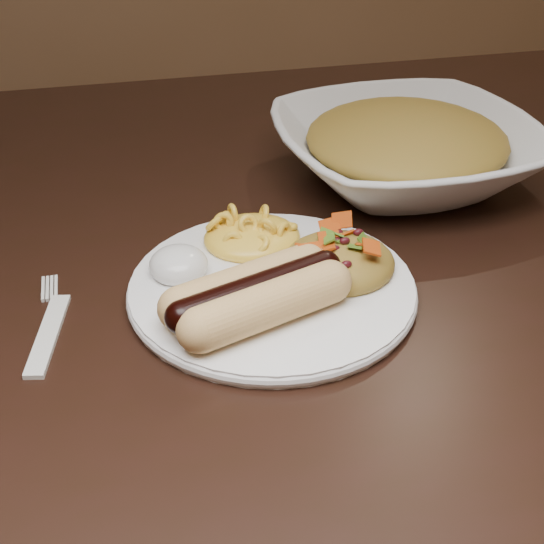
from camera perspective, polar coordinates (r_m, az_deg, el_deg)
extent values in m
cube|color=black|center=(0.72, -9.37, 0.90)|extent=(1.60, 0.90, 0.04)
cylinder|color=white|center=(0.62, 0.00, -1.24)|extent=(0.29, 0.29, 0.01)
cylinder|color=#FFBC8A|center=(0.56, -0.79, -2.64)|extent=(0.12, 0.07, 0.03)
cylinder|color=#FFBC8A|center=(0.59, -1.47, -0.86)|extent=(0.12, 0.07, 0.03)
cylinder|color=black|center=(0.57, -1.14, -1.40)|extent=(0.13, 0.07, 0.03)
ellipsoid|color=yellow|center=(0.67, -1.52, 3.54)|extent=(0.10, 0.10, 0.03)
ellipsoid|color=white|center=(0.63, -7.09, 1.07)|extent=(0.05, 0.05, 0.03)
ellipsoid|color=orange|center=(0.63, 5.07, 1.14)|extent=(0.09, 0.09, 0.04)
cube|color=silver|center=(0.60, -16.49, -4.53)|extent=(0.04, 0.13, 0.00)
imported|color=silver|center=(0.81, 10.02, 8.87)|extent=(0.28, 0.28, 0.07)
ellipsoid|color=orange|center=(0.80, 10.14, 10.00)|extent=(0.23, 0.23, 0.05)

